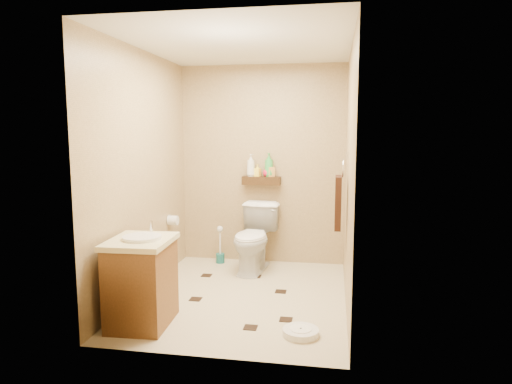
# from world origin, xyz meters

# --- Properties ---
(ground) EXTENTS (2.50, 2.50, 0.00)m
(ground) POSITION_xyz_m (0.00, 0.00, 0.00)
(ground) COLOR #C5B190
(ground) RESTS_ON ground
(wall_back) EXTENTS (2.00, 0.04, 2.40)m
(wall_back) POSITION_xyz_m (0.00, 1.25, 1.20)
(wall_back) COLOR tan
(wall_back) RESTS_ON ground
(wall_front) EXTENTS (2.00, 0.04, 2.40)m
(wall_front) POSITION_xyz_m (0.00, -1.25, 1.20)
(wall_front) COLOR tan
(wall_front) RESTS_ON ground
(wall_left) EXTENTS (0.04, 2.50, 2.40)m
(wall_left) POSITION_xyz_m (-1.00, 0.00, 1.20)
(wall_left) COLOR tan
(wall_left) RESTS_ON ground
(wall_right) EXTENTS (0.04, 2.50, 2.40)m
(wall_right) POSITION_xyz_m (1.00, 0.00, 1.20)
(wall_right) COLOR tan
(wall_right) RESTS_ON ground
(ceiling) EXTENTS (2.00, 2.50, 0.02)m
(ceiling) POSITION_xyz_m (0.00, 0.00, 2.40)
(ceiling) COLOR silver
(ceiling) RESTS_ON wall_back
(wall_shelf) EXTENTS (0.46, 0.14, 0.10)m
(wall_shelf) POSITION_xyz_m (0.00, 1.17, 1.02)
(wall_shelf) COLOR #3C2710
(wall_shelf) RESTS_ON wall_back
(floor_accents) EXTENTS (1.12, 1.44, 0.01)m
(floor_accents) POSITION_xyz_m (0.02, -0.01, 0.00)
(floor_accents) COLOR black
(floor_accents) RESTS_ON ground
(toilet) EXTENTS (0.52, 0.80, 0.77)m
(toilet) POSITION_xyz_m (-0.03, 0.83, 0.39)
(toilet) COLOR white
(toilet) RESTS_ON ground
(vanity) EXTENTS (0.52, 0.62, 0.85)m
(vanity) POSITION_xyz_m (-0.70, -0.78, 0.38)
(vanity) COLOR brown
(vanity) RESTS_ON ground
(bathroom_scale) EXTENTS (0.33, 0.33, 0.06)m
(bathroom_scale) POSITION_xyz_m (0.63, -0.78, 0.03)
(bathroom_scale) COLOR silver
(bathroom_scale) RESTS_ON ground
(toilet_brush) EXTENTS (0.11, 0.11, 0.46)m
(toilet_brush) POSITION_xyz_m (-0.50, 1.07, 0.16)
(toilet_brush) COLOR #175C5B
(toilet_brush) RESTS_ON ground
(towel_ring) EXTENTS (0.12, 0.30, 0.76)m
(towel_ring) POSITION_xyz_m (0.91, 0.25, 0.95)
(towel_ring) COLOR silver
(towel_ring) RESTS_ON wall_right
(toilet_paper) EXTENTS (0.12, 0.11, 0.12)m
(toilet_paper) POSITION_xyz_m (-0.94, 0.65, 0.60)
(toilet_paper) COLOR silver
(toilet_paper) RESTS_ON wall_left
(bottle_a) EXTENTS (0.15, 0.15, 0.27)m
(bottle_a) POSITION_xyz_m (-0.13, 1.17, 1.21)
(bottle_a) COLOR silver
(bottle_a) RESTS_ON wall_shelf
(bottle_b) EXTENTS (0.08, 0.08, 0.15)m
(bottle_b) POSITION_xyz_m (-0.05, 1.17, 1.14)
(bottle_b) COLOR yellow
(bottle_b) RESTS_ON wall_shelf
(bottle_c) EXTENTS (0.14, 0.14, 0.13)m
(bottle_c) POSITION_xyz_m (0.07, 1.17, 1.14)
(bottle_c) COLOR red
(bottle_c) RESTS_ON wall_shelf
(bottle_d) EXTENTS (0.15, 0.15, 0.28)m
(bottle_d) POSITION_xyz_m (0.09, 1.17, 1.21)
(bottle_d) COLOR green
(bottle_d) RESTS_ON wall_shelf
(bottle_e) EXTENTS (0.11, 0.11, 0.18)m
(bottle_e) POSITION_xyz_m (0.11, 1.17, 1.16)
(bottle_e) COLOR gold
(bottle_e) RESTS_ON wall_shelf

